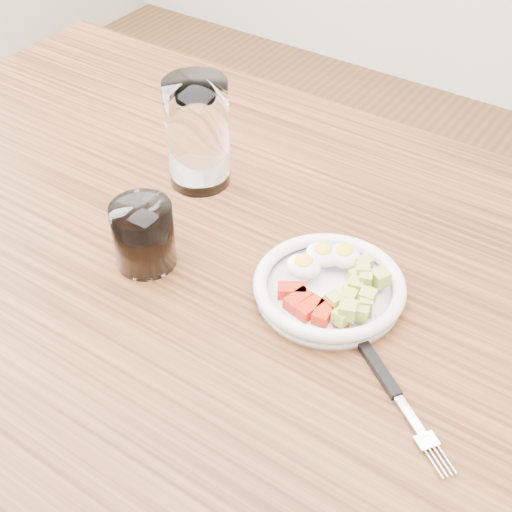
# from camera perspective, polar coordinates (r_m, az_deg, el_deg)

# --- Properties ---
(dining_table) EXTENTS (1.50, 0.90, 0.77)m
(dining_table) POSITION_cam_1_polar(r_m,az_deg,el_deg) (0.97, 0.16, -6.31)
(dining_table) COLOR brown
(dining_table) RESTS_ON ground
(bowl) EXTENTS (0.19, 0.19, 0.04)m
(bowl) POSITION_cam_1_polar(r_m,az_deg,el_deg) (0.88, 5.92, -2.34)
(bowl) COLOR white
(bowl) RESTS_ON dining_table
(fork) EXTENTS (0.17, 0.12, 0.01)m
(fork) POSITION_cam_1_polar(r_m,az_deg,el_deg) (0.80, 10.50, -9.90)
(fork) COLOR black
(fork) RESTS_ON dining_table
(water_glass) EXTENTS (0.09, 0.09, 0.16)m
(water_glass) POSITION_cam_1_polar(r_m,az_deg,el_deg) (1.03, -4.69, 9.74)
(water_glass) COLOR white
(water_glass) RESTS_ON dining_table
(coffee_glass) EXTENTS (0.08, 0.08, 0.09)m
(coffee_glass) POSITION_cam_1_polar(r_m,az_deg,el_deg) (0.91, -8.98, 1.62)
(coffee_glass) COLOR white
(coffee_glass) RESTS_ON dining_table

